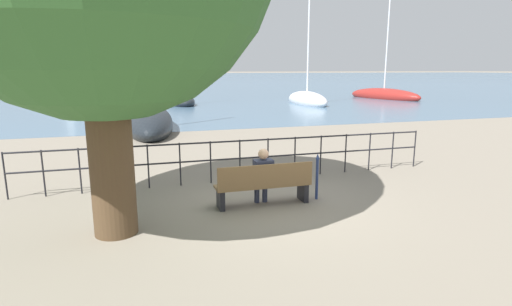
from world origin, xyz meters
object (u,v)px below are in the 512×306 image
sailboat_5 (180,101)px  park_bench (264,185)px  sailboat_3 (149,122)px  harbor_lighthouse (66,40)px  seated_person_left (263,174)px  sailboat_0 (384,95)px  closed_umbrella (317,174)px  sailboat_1 (307,99)px  sailboat_2 (137,93)px

sailboat_5 → park_bench: bearing=-98.5°
sailboat_3 → harbor_lighthouse: bearing=100.5°
seated_person_left → sailboat_0: (20.42, 25.76, -0.31)m
sailboat_3 → harbor_lighthouse: (-20.57, 125.06, 11.56)m
sailboat_5 → closed_umbrella: bearing=-95.7°
seated_person_left → harbor_lighthouse: harbor_lighthouse is taller
sailboat_0 → harbor_lighthouse: 119.72m
seated_person_left → sailboat_3: sailboat_3 is taller
sailboat_1 → harbor_lighthouse: bearing=103.6°
sailboat_2 → harbor_lighthouse: 101.77m
sailboat_2 → sailboat_3: 26.01m
sailboat_1 → harbor_lighthouse: (-33.30, 114.70, 11.51)m
seated_person_left → sailboat_1: bearing=64.0°
closed_umbrella → sailboat_0: sailboat_0 is taller
closed_umbrella → sailboat_1: sailboat_1 is taller
sailboat_2 → park_bench: bearing=-62.1°
sailboat_3 → sailboat_5: bearing=78.6°
closed_umbrella → harbor_lighthouse: harbor_lighthouse is taller
seated_person_left → harbor_lighthouse: size_ratio=0.05×
park_bench → sailboat_5: 24.84m
park_bench → sailboat_1: (10.87, 22.33, -0.06)m
seated_person_left → harbor_lighthouse: (-22.44, 136.95, 11.23)m
harbor_lighthouse → sailboat_0: bearing=-68.9°
closed_umbrella → harbor_lighthouse: 139.46m
sailboat_0 → sailboat_5: bearing=168.7°
park_bench → sailboat_0: size_ratio=0.16×
park_bench → sailboat_0: sailboat_0 is taller
seated_person_left → sailboat_0: sailboat_0 is taller
park_bench → sailboat_3: sailboat_3 is taller
park_bench → sailboat_0: 32.94m
closed_umbrella → sailboat_2: size_ratio=0.12×
sailboat_2 → harbor_lighthouse: bearing=126.3°
sailboat_0 → harbor_lighthouse: harbor_lighthouse is taller
sailboat_2 → closed_umbrella: bearing=-60.2°
harbor_lighthouse → seated_person_left: bearing=-80.7°
sailboat_1 → sailboat_2: sailboat_1 is taller
closed_umbrella → sailboat_0: (19.21, 25.78, -0.21)m
closed_umbrella → sailboat_3: size_ratio=0.12×
park_bench → sailboat_5: bearing=87.7°
park_bench → sailboat_0: bearing=51.7°
sailboat_0 → sailboat_1: size_ratio=1.03×
seated_person_left → sailboat_0: 32.88m
park_bench → sailboat_2: 38.04m
sailboat_2 → harbor_lighthouse: size_ratio=0.34×
closed_umbrella → sailboat_1: (9.65, 22.27, -0.18)m
sailboat_1 → sailboat_3: size_ratio=1.42×
closed_umbrella → harbor_lighthouse: size_ratio=0.04×
park_bench → harbor_lighthouse: 139.33m
sailboat_0 → sailboat_3: sailboat_0 is taller
sailboat_0 → sailboat_5: 19.45m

